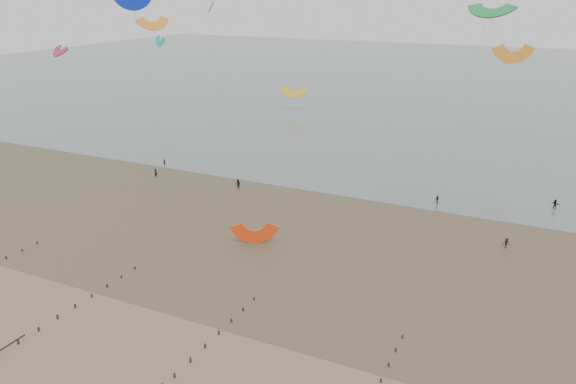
# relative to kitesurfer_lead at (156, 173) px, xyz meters

# --- Properties ---
(ground) EXTENTS (500.00, 500.00, 0.00)m
(ground) POSITION_rel_kitesurfer_lead_xyz_m (35.88, -44.37, -0.90)
(ground) COLOR brown
(ground) RESTS_ON ground
(sea_and_shore) EXTENTS (500.00, 665.00, 0.03)m
(sea_and_shore) POSITION_rel_kitesurfer_lead_xyz_m (31.80, -9.97, -0.89)
(sea_and_shore) COLOR #475654
(sea_and_shore) RESTS_ON ground
(kitesurfer_lead) EXTENTS (0.69, 0.48, 1.80)m
(kitesurfer_lead) POSITION_rel_kitesurfer_lead_xyz_m (0.00, 0.00, 0.00)
(kitesurfer_lead) COLOR black
(kitesurfer_lead) RESTS_ON ground
(kitesurfers) EXTENTS (106.07, 21.14, 1.84)m
(kitesurfers) POSITION_rel_kitesurfer_lead_xyz_m (69.11, 7.19, -0.06)
(kitesurfers) COLOR black
(kitesurfers) RESTS_ON ground
(grounded_kite) EXTENTS (7.31, 6.71, 3.24)m
(grounded_kite) POSITION_rel_kitesurfer_lead_xyz_m (32.25, -18.27, -0.90)
(grounded_kite) COLOR #FF4110
(grounded_kite) RESTS_ON ground
(kites_airborne) EXTENTS (231.39, 128.07, 43.50)m
(kites_airborne) POSITION_rel_kitesurfer_lead_xyz_m (39.04, 48.08, 22.21)
(kites_airborne) COLOR orange
(kites_airborne) RESTS_ON ground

